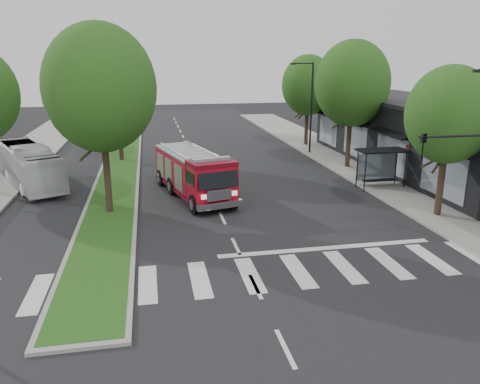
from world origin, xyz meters
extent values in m
plane|color=black|center=(0.00, 0.00, 0.00)|extent=(140.00, 140.00, 0.00)
cube|color=gray|center=(12.50, 10.00, 0.07)|extent=(5.00, 80.00, 0.15)
cube|color=gray|center=(-6.00, 18.00, 0.07)|extent=(3.00, 50.00, 0.14)
cube|color=#124112|center=(-6.00, 18.00, 0.14)|extent=(2.60, 49.50, 0.02)
cube|color=black|center=(17.00, 10.00, 2.50)|extent=(8.00, 30.00, 5.00)
cylinder|color=black|center=(9.80, 7.40, 1.25)|extent=(0.08, 0.08, 2.50)
cylinder|color=black|center=(12.60, 7.40, 1.25)|extent=(0.08, 0.08, 2.50)
cylinder|color=black|center=(9.80, 8.60, 1.25)|extent=(0.08, 0.08, 2.50)
cylinder|color=black|center=(12.60, 8.60, 1.25)|extent=(0.08, 0.08, 2.50)
cube|color=black|center=(11.20, 8.00, 2.55)|extent=(3.20, 1.60, 0.12)
cube|color=#8C99A5|center=(11.20, 8.70, 1.30)|extent=(2.80, 0.04, 1.80)
cube|color=black|center=(11.20, 8.00, 0.55)|extent=(2.40, 0.40, 0.08)
cylinder|color=black|center=(11.50, 2.00, 1.87)|extent=(0.36, 0.36, 3.74)
ellipsoid|color=#16380F|center=(11.50, 2.00, 5.53)|extent=(4.40, 4.40, 5.06)
cylinder|color=black|center=(11.50, 14.00, 2.20)|extent=(0.36, 0.36, 4.40)
ellipsoid|color=#16380F|center=(11.50, 14.00, 6.50)|extent=(5.60, 5.60, 6.44)
cylinder|color=black|center=(11.50, 24.00, 1.98)|extent=(0.36, 0.36, 3.96)
ellipsoid|color=#16380F|center=(11.50, 24.00, 5.85)|extent=(5.00, 5.00, 5.75)
cylinder|color=black|center=(-6.00, 6.00, 2.31)|extent=(0.36, 0.36, 4.62)
ellipsoid|color=#16380F|center=(-6.00, 6.00, 6.83)|extent=(5.80, 5.80, 6.67)
cylinder|color=black|center=(-6.00, 20.00, 2.20)|extent=(0.36, 0.36, 4.40)
ellipsoid|color=#16380F|center=(-6.00, 20.00, 6.50)|extent=(5.60, 5.60, 6.44)
cube|color=black|center=(8.70, -3.50, 7.85)|extent=(0.45, 0.20, 0.12)
cylinder|color=black|center=(8.50, -3.50, 5.40)|extent=(4.00, 0.10, 0.10)
imported|color=black|center=(6.70, -3.50, 5.00)|extent=(0.18, 0.22, 1.10)
cylinder|color=black|center=(10.50, 20.00, 4.00)|extent=(0.16, 0.16, 8.00)
cylinder|color=black|center=(9.60, 20.00, 7.90)|extent=(1.80, 0.10, 0.10)
cube|color=black|center=(8.70, 20.00, 7.85)|extent=(0.45, 0.20, 0.12)
cube|color=#650510|center=(-1.09, 8.64, 0.50)|extent=(4.49, 8.80, 0.25)
cube|color=#9C0819|center=(-1.28, 9.42, 1.56)|extent=(4.00, 6.85, 2.01)
cube|color=#9C0819|center=(-0.33, 5.61, 1.56)|extent=(2.88, 2.37, 2.11)
cube|color=#B2B2B7|center=(-1.28, 9.42, 2.61)|extent=(4.00, 6.85, 0.12)
cylinder|color=#B2B2B7|center=(-2.16, 9.20, 2.81)|extent=(1.56, 5.87, 0.10)
cylinder|color=#B2B2B7|center=(-0.41, 9.64, 2.81)|extent=(1.56, 5.87, 0.10)
cube|color=silver|center=(-0.05, 4.49, 0.60)|extent=(2.62, 0.98, 0.35)
cube|color=#8C99A5|center=(-0.33, 5.61, 2.91)|extent=(2.23, 0.88, 0.18)
cylinder|color=black|center=(-1.38, 5.04, 0.55)|extent=(0.61, 1.16, 1.11)
cylinder|color=black|center=(0.86, 5.60, 0.55)|extent=(0.61, 1.16, 1.11)
cylinder|color=black|center=(-2.40, 9.13, 0.55)|extent=(0.61, 1.16, 1.11)
cylinder|color=black|center=(-0.16, 9.70, 0.55)|extent=(0.61, 1.16, 1.11)
cylinder|color=black|center=(-2.99, 11.47, 0.55)|extent=(0.61, 1.16, 1.11)
cylinder|color=black|center=(-0.75, 12.04, 0.55)|extent=(0.61, 1.16, 1.11)
imported|color=silver|center=(-11.72, 13.34, 1.39)|extent=(6.31, 10.02, 2.78)
camera|label=1|loc=(-3.64, -19.59, 8.30)|focal=35.00mm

